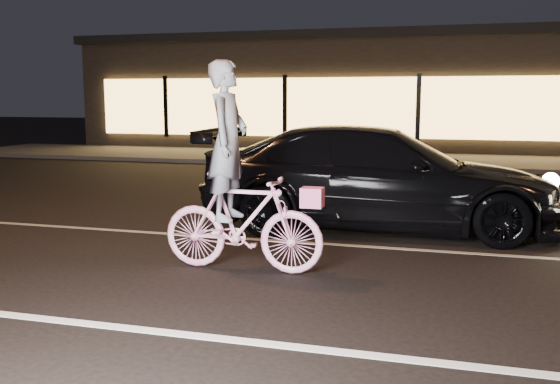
% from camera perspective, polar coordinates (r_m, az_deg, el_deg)
% --- Properties ---
extents(ground, '(90.00, 90.00, 0.00)m').
position_cam_1_polar(ground, '(6.50, 4.13, -8.98)').
color(ground, black).
rests_on(ground, ground).
extents(lane_stripe_near, '(60.00, 0.12, 0.01)m').
position_cam_1_polar(lane_stripe_near, '(5.12, 0.61, -13.89)').
color(lane_stripe_near, silver).
rests_on(lane_stripe_near, ground).
extents(lane_stripe_far, '(60.00, 0.10, 0.01)m').
position_cam_1_polar(lane_stripe_far, '(8.39, 6.91, -4.90)').
color(lane_stripe_far, gray).
rests_on(lane_stripe_far, ground).
extents(sidewalk, '(30.00, 4.00, 0.12)m').
position_cam_1_polar(sidewalk, '(19.20, 12.05, 2.83)').
color(sidewalk, '#383533').
rests_on(sidewalk, ground).
extents(storefront, '(25.40, 8.42, 4.20)m').
position_cam_1_polar(storefront, '(25.06, 13.14, 8.92)').
color(storefront, black).
rests_on(storefront, ground).
extents(cyclist, '(1.89, 0.65, 2.37)m').
position_cam_1_polar(cyclist, '(7.04, -3.82, -0.52)').
color(cyclist, '#FF489F').
rests_on(cyclist, ground).
extents(sedan, '(5.42, 2.46, 1.54)m').
position_cam_1_polar(sedan, '(9.42, 9.03, 1.27)').
color(sedan, black).
rests_on(sedan, ground).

